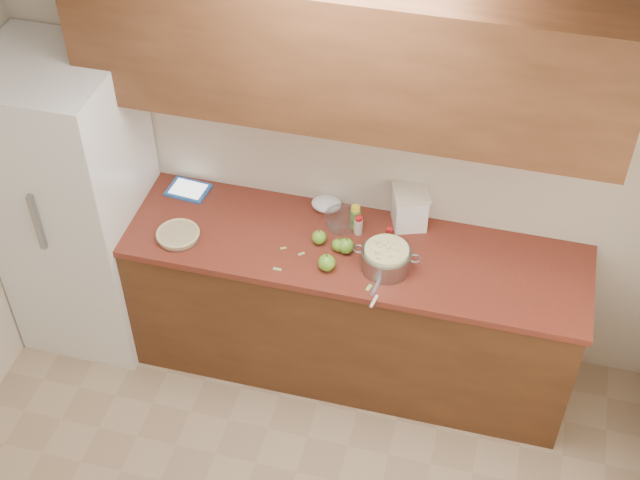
% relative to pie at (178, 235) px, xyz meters
% --- Properties ---
extents(room_shell, '(3.60, 3.60, 3.60)m').
position_rel_pie_xyz_m(room_shell, '(0.80, -1.32, 0.36)').
color(room_shell, tan).
rests_on(room_shell, ground).
extents(counter_run, '(2.64, 0.68, 0.92)m').
position_rel_pie_xyz_m(counter_run, '(0.80, 0.15, -0.48)').
color(counter_run, '#583219').
rests_on(counter_run, ground).
extents(upper_cabinets, '(2.60, 0.34, 0.70)m').
position_rel_pie_xyz_m(upper_cabinets, '(0.80, 0.31, 1.01)').
color(upper_cabinets, brown).
rests_on(upper_cabinets, room_shell).
extents(fridge, '(0.70, 0.70, 1.80)m').
position_rel_pie_xyz_m(fridge, '(-0.64, 0.12, -0.04)').
color(fridge, white).
rests_on(fridge, ground).
extents(pie, '(0.24, 0.24, 0.04)m').
position_rel_pie_xyz_m(pie, '(0.00, 0.00, 0.00)').
color(pie, silver).
rests_on(pie, counter_run).
extents(colander, '(0.34, 0.25, 0.13)m').
position_rel_pie_xyz_m(colander, '(1.09, 0.05, 0.04)').
color(colander, gray).
rests_on(colander, counter_run).
extents(flour_canister, '(0.23, 0.23, 0.22)m').
position_rel_pie_xyz_m(flour_canister, '(1.14, 0.41, 0.09)').
color(flour_canister, white).
rests_on(flour_canister, counter_run).
extents(tablet, '(0.24, 0.19, 0.02)m').
position_rel_pie_xyz_m(tablet, '(-0.08, 0.37, -0.01)').
color(tablet, blue).
rests_on(tablet, counter_run).
extents(paring_knife, '(0.04, 0.17, 0.02)m').
position_rel_pie_xyz_m(paring_knife, '(1.08, -0.18, -0.01)').
color(paring_knife, gray).
rests_on(paring_knife, counter_run).
extents(lemon_bottle, '(0.05, 0.05, 0.14)m').
position_rel_pie_xyz_m(lemon_bottle, '(0.88, 0.31, 0.05)').
color(lemon_bottle, '#4C8C38').
rests_on(lemon_bottle, counter_run).
extents(cinnamon_shaker, '(0.04, 0.04, 0.11)m').
position_rel_pie_xyz_m(cinnamon_shaker, '(0.90, 0.27, 0.03)').
color(cinnamon_shaker, beige).
rests_on(cinnamon_shaker, counter_run).
extents(vanilla_bottle, '(0.04, 0.04, 0.10)m').
position_rel_pie_xyz_m(vanilla_bottle, '(1.07, 0.23, 0.03)').
color(vanilla_bottle, black).
rests_on(vanilla_bottle, counter_run).
extents(mixing_bowl, '(0.19, 0.19, 0.07)m').
position_rel_pie_xyz_m(mixing_bowl, '(0.80, 0.31, 0.02)').
color(mixing_bowl, silver).
rests_on(mixing_bowl, counter_run).
extents(paper_towel, '(0.20, 0.19, 0.07)m').
position_rel_pie_xyz_m(paper_towel, '(0.69, 0.41, 0.01)').
color(paper_towel, white).
rests_on(paper_towel, counter_run).
extents(apple_left, '(0.08, 0.08, 0.09)m').
position_rel_pie_xyz_m(apple_left, '(0.72, 0.14, 0.02)').
color(apple_left, '#67A727').
rests_on(apple_left, counter_run).
extents(apple_center, '(0.07, 0.07, 0.08)m').
position_rel_pie_xyz_m(apple_center, '(0.83, 0.12, 0.02)').
color(apple_center, '#67A727').
rests_on(apple_center, counter_run).
extents(apple_front, '(0.09, 0.09, 0.10)m').
position_rel_pie_xyz_m(apple_front, '(0.81, -0.03, 0.02)').
color(apple_front, '#67A727').
rests_on(apple_front, counter_run).
extents(apple_extra, '(0.08, 0.08, 0.10)m').
position_rel_pie_xyz_m(apple_extra, '(0.87, 0.11, 0.02)').
color(apple_extra, '#67A727').
rests_on(apple_extra, counter_run).
extents(peel_a, '(0.03, 0.05, 0.00)m').
position_rel_pie_xyz_m(peel_a, '(1.04, -0.11, -0.02)').
color(peel_a, '#90C05D').
rests_on(peel_a, counter_run).
extents(peel_b, '(0.03, 0.03, 0.00)m').
position_rel_pie_xyz_m(peel_b, '(0.55, 0.06, -0.02)').
color(peel_b, '#90C05D').
rests_on(peel_b, counter_run).
extents(peel_c, '(0.03, 0.05, 0.00)m').
position_rel_pie_xyz_m(peel_c, '(0.98, 0.08, -0.02)').
color(peel_c, '#90C05D').
rests_on(peel_c, counter_run).
extents(peel_d, '(0.04, 0.02, 0.00)m').
position_rel_pie_xyz_m(peel_d, '(0.57, -0.10, -0.02)').
color(peel_d, '#90C05D').
rests_on(peel_d, counter_run).
extents(peel_e, '(0.02, 0.03, 0.00)m').
position_rel_pie_xyz_m(peel_e, '(0.99, -0.01, -0.02)').
color(peel_e, '#90C05D').
rests_on(peel_e, counter_run).
extents(peel_f, '(0.04, 0.03, 0.00)m').
position_rel_pie_xyz_m(peel_f, '(0.66, 0.04, -0.02)').
color(peel_f, '#90C05D').
rests_on(peel_f, counter_run).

